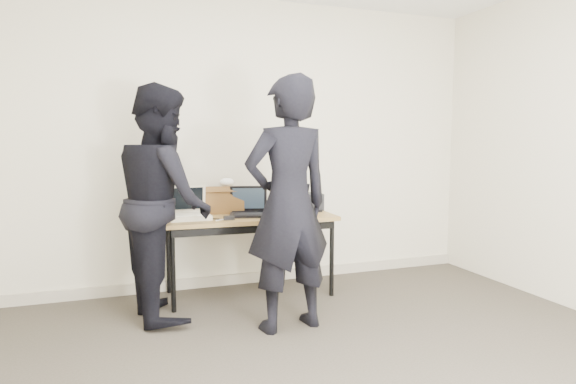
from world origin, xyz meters
name	(u,v)px	position (x,y,z in m)	size (l,w,h in m)	color
room	(372,147)	(0.00, 0.00, 1.35)	(4.60, 4.60, 2.80)	#403A31
desk	(249,222)	(-0.17, 1.89, 0.66)	(1.52, 0.69, 0.72)	olive
laptop_beige	(188,212)	(-0.70, 1.91, 0.78)	(0.35, 0.34, 0.28)	beige
laptop_center	(249,209)	(-0.17, 1.91, 0.78)	(0.40, 0.39, 0.26)	black
laptop_right	(297,205)	(0.34, 2.02, 0.78)	(0.38, 0.37, 0.25)	black
leather_satchel	(224,199)	(-0.35, 2.11, 0.85)	(0.38, 0.22, 0.25)	brown
tissue	(227,182)	(-0.32, 2.12, 1.00)	(0.13, 0.10, 0.08)	white
equipment_box	(307,201)	(0.46, 2.08, 0.80)	(0.28, 0.23, 0.16)	black
power_brick	(229,218)	(-0.39, 1.72, 0.74)	(0.09, 0.05, 0.03)	black
cables	(254,215)	(-0.12, 1.89, 0.72)	(1.15, 0.45, 0.01)	silver
person_typist	(288,204)	(-0.10, 1.03, 0.92)	(0.67, 0.44, 1.85)	black
person_observer	(163,202)	(-0.93, 1.64, 0.91)	(0.88, 0.69, 1.81)	black
baseboard	(257,277)	(0.00, 2.23, 0.05)	(4.50, 0.03, 0.10)	#AFA691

